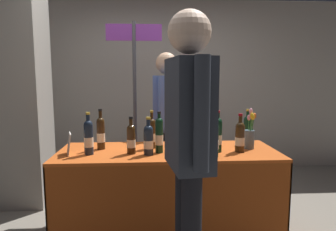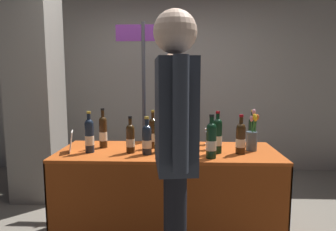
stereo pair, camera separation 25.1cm
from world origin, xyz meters
The scene contains 20 objects.
back_partition centered at (0.00, 2.07, 1.27)m, with size 7.14×0.12×2.54m, color #9E998E.
concrete_pillar centered at (-1.55, 0.87, 1.52)m, with size 0.50×0.50×3.04m, color gray.
tasting_table centered at (0.00, 0.00, 0.55)m, with size 1.85×0.70×0.79m.
featured_wine_bottle centered at (-0.08, -0.07, 0.94)m, with size 0.07×0.07×0.34m.
display_bottle_0 centered at (0.76, 0.24, 0.93)m, with size 0.07×0.07×0.32m.
display_bottle_1 centered at (0.60, -0.09, 0.93)m, with size 0.08×0.08×0.32m.
display_bottle_2 centered at (-0.14, 0.09, 0.93)m, with size 0.07×0.07×0.33m.
display_bottle_3 centered at (-0.65, -0.10, 0.94)m, with size 0.07×0.07×0.34m.
display_bottle_4 centered at (-0.31, -0.10, 0.92)m, with size 0.07×0.07×0.31m.
display_bottle_5 centered at (-0.58, 0.08, 0.94)m, with size 0.07×0.07×0.35m.
display_bottle_6 centered at (0.41, -0.07, 0.94)m, with size 0.08×0.08×0.35m.
display_bottle_7 centered at (-0.17, -0.14, 0.92)m, with size 0.08×0.08×0.31m.
display_bottle_8 centered at (0.34, -0.23, 0.94)m, with size 0.08×0.08×0.34m.
wine_glass_near_vendor centered at (0.37, 0.26, 0.90)m, with size 0.07×0.07×0.15m.
wine_glass_mid centered at (0.36, 0.06, 0.91)m, with size 0.07×0.07×0.15m.
flower_vase centered at (0.71, 0.02, 0.91)m, with size 0.10×0.09×0.35m.
brochure_stand centered at (-0.81, -0.09, 0.88)m, with size 0.14×0.01×0.18m, color silver.
vendor_presenter centered at (0.03, 0.77, 1.01)m, with size 0.30×0.59×1.68m.
taster_foreground_right centered at (0.07, -0.80, 1.08)m, with size 0.26×0.57×1.79m.
booth_signpost centered at (-0.33, 1.02, 1.31)m, with size 0.64×0.04×2.04m.
Camera 2 is at (0.10, -2.49, 1.42)m, focal length 31.96 mm.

